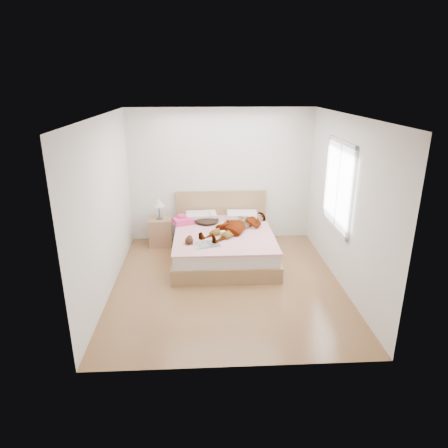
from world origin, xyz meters
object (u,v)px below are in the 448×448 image
woman (238,223)px  magazine (207,245)px  towel (183,220)px  bed (223,242)px  nightstand (160,230)px  coffee_mug (223,234)px  plush_toy (189,240)px  phone (210,213)px

woman → magazine: bearing=-84.5°
woman → towel: (-1.01, 0.36, -0.04)m
bed → nightstand: bearing=152.2°
towel → coffee_mug: bearing=-44.3°
coffee_mug → plush_toy: (-0.57, -0.28, 0.01)m
nightstand → phone: bearing=-10.8°
magazine → plush_toy: (-0.30, 0.09, 0.05)m
phone → towel: size_ratio=0.24×
magazine → towel: bearing=112.7°
woman → coffee_mug: bearing=-85.9°
bed → coffee_mug: bearing=-95.0°
bed → towel: size_ratio=4.94×
coffee_mug → bed: bearing=85.0°
bed → plush_toy: bed is taller
nightstand → magazine: bearing=-55.2°
towel → coffee_mug: towel is taller
woman → nightstand: (-1.47, 0.58, -0.31)m
phone → magazine: bearing=-139.5°
towel → nightstand: (-0.46, 0.23, -0.27)m
woman → coffee_mug: size_ratio=12.26×
woman → phone: woman is taller
woman → magazine: size_ratio=3.33×
woman → bed: 0.44m
towel → magazine: bearing=-67.3°
plush_toy → nightstand: bearing=116.5°
woman → magazine: (-0.56, -0.72, -0.10)m
woman → plush_toy: woman is taller
plush_toy → bed: bearing=44.0°
phone → bed: bed is taller
coffee_mug → phone: bearing=105.9°
nightstand → woman: bearing=-21.7°
woman → nightstand: 1.61m
phone → bed: 0.66m
towel → magazine: (0.45, -1.07, -0.06)m
phone → coffee_mug: 0.79m
woman → magazine: 0.92m
woman → magazine: woman is taller
towel → plush_toy: bearing=-81.3°
towel → nightstand: size_ratio=0.44×
phone → towel: 0.53m
phone → towel: bearing=138.4°
bed → towel: bed is taller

